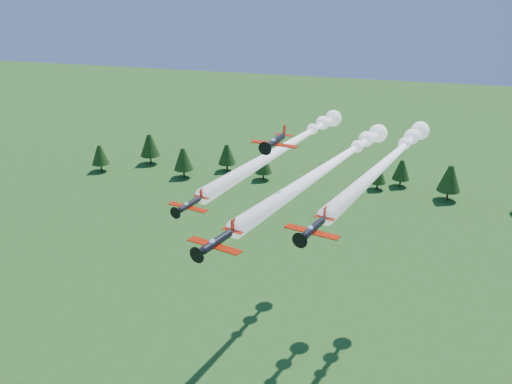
% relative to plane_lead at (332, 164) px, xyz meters
% --- Properties ---
extents(plane_lead, '(21.86, 59.43, 3.70)m').
position_rel_plane_lead_xyz_m(plane_lead, '(0.00, 0.00, 0.00)').
color(plane_lead, black).
rests_on(plane_lead, ground).
extents(plane_left, '(18.76, 59.16, 3.70)m').
position_rel_plane_lead_xyz_m(plane_left, '(-9.62, 11.82, -0.80)').
color(plane_left, black).
rests_on(plane_left, ground).
extents(plane_right, '(19.21, 55.79, 3.70)m').
position_rel_plane_lead_xyz_m(plane_right, '(9.28, 5.58, -0.27)').
color(plane_right, black).
rests_on(plane_right, ground).
extents(plane_slot, '(7.28, 7.96, 2.54)m').
position_rel_plane_lead_xyz_m(plane_slot, '(-6.88, -13.24, 7.42)').
color(plane_slot, black).
rests_on(plane_slot, ground).
extents(treeline, '(174.17, 19.56, 11.77)m').
position_rel_plane_lead_xyz_m(treeline, '(-12.88, 87.71, -33.00)').
color(treeline, '#382314').
rests_on(treeline, ground).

